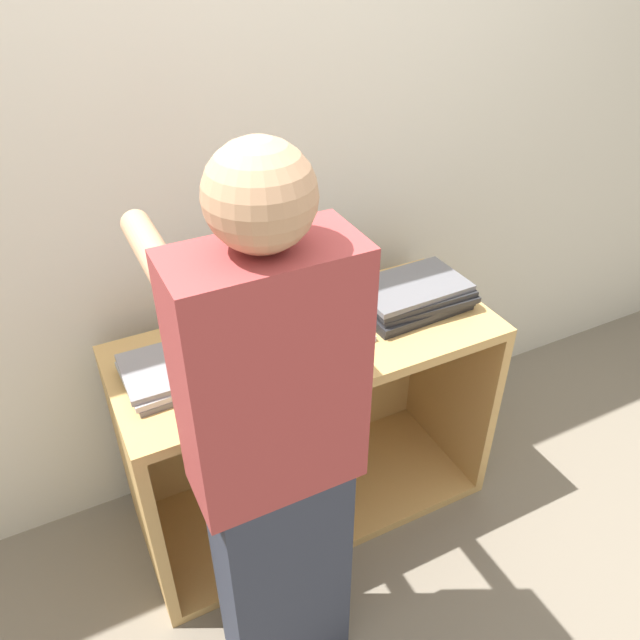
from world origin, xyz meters
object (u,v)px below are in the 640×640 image
laptop_stack_left (188,367)px  person (275,464)px  laptop_stack_right (413,296)px  laptop_open (301,317)px

laptop_stack_left → person: size_ratio=0.24×
laptop_stack_left → person: (0.08, -0.46, 0.00)m
laptop_stack_left → laptop_stack_right: 0.79m
laptop_open → laptop_stack_right: laptop_open is taller
laptop_open → person: size_ratio=0.23×
person → laptop_open: bearing=58.5°
laptop_open → laptop_stack_left: laptop_open is taller
laptop_open → laptop_stack_left: size_ratio=0.96×
laptop_open → laptop_stack_right: (0.39, -0.06, -0.00)m
laptop_stack_left → laptop_stack_right: bearing=0.2°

